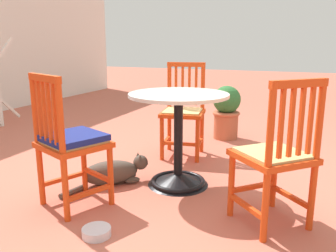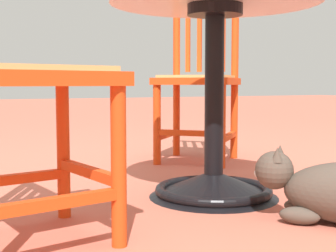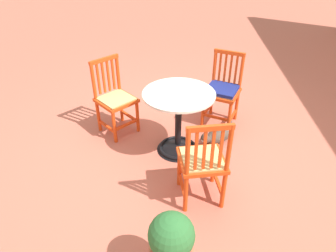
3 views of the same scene
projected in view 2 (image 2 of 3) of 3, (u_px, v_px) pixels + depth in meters
ground_plane at (221, 200)px, 1.73m from camera, size 24.00×24.00×0.00m
cafe_table at (214, 121)px, 1.75m from camera, size 0.76×0.76×0.73m
orange_chair_near_fence at (199, 81)px, 2.58m from camera, size 0.57×0.57×0.91m
orange_chair_facing_out at (16, 78)px, 1.22m from camera, size 0.46×0.46×0.91m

